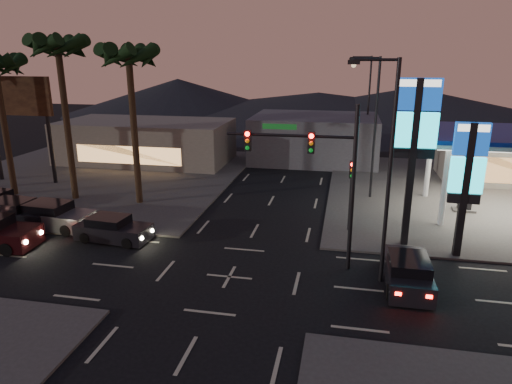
% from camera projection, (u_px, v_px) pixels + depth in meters
% --- Properties ---
extents(ground, '(140.00, 140.00, 0.00)m').
position_uv_depth(ground, '(229.00, 277.00, 21.60)').
color(ground, black).
rests_on(ground, ground).
extents(corner_lot_ne, '(24.00, 24.00, 0.12)m').
position_uv_depth(corner_lot_ne, '(494.00, 197.00, 33.58)').
color(corner_lot_ne, '#47443F').
rests_on(corner_lot_ne, ground).
extents(corner_lot_nw, '(24.00, 24.00, 0.12)m').
position_uv_depth(corner_lot_nw, '(98.00, 175.00, 39.62)').
color(corner_lot_nw, '#47443F').
rests_on(corner_lot_nw, ground).
extents(convenience_store, '(10.00, 6.00, 4.00)m').
position_uv_depth(convenience_store, '(506.00, 158.00, 37.34)').
color(convenience_store, '#726B5B').
rests_on(convenience_store, ground).
extents(pylon_sign_tall, '(2.20, 0.35, 9.00)m').
position_uv_depth(pylon_sign_tall, '(415.00, 130.00, 23.31)').
color(pylon_sign_tall, black).
rests_on(pylon_sign_tall, ground).
extents(pylon_sign_short, '(1.60, 0.35, 7.00)m').
position_uv_depth(pylon_sign_short, '(467.00, 170.00, 22.40)').
color(pylon_sign_short, black).
rests_on(pylon_sign_short, ground).
extents(traffic_signal_mast, '(6.10, 0.39, 8.00)m').
position_uv_depth(traffic_signal_mast, '(316.00, 164.00, 21.25)').
color(traffic_signal_mast, black).
rests_on(traffic_signal_mast, ground).
extents(pedestal_signal, '(0.32, 0.39, 4.30)m').
position_uv_depth(pedestal_signal, '(351.00, 184.00, 26.27)').
color(pedestal_signal, black).
rests_on(pedestal_signal, ground).
extents(streetlight_near, '(2.14, 0.25, 10.00)m').
position_uv_depth(streetlight_near, '(386.00, 161.00, 19.61)').
color(streetlight_near, black).
rests_on(streetlight_near, ground).
extents(streetlight_mid, '(2.14, 0.25, 10.00)m').
position_uv_depth(streetlight_mid, '(373.00, 120.00, 31.81)').
color(streetlight_mid, black).
rests_on(streetlight_mid, ground).
extents(streetlight_far, '(2.14, 0.25, 10.00)m').
position_uv_depth(streetlight_far, '(367.00, 101.00, 44.95)').
color(streetlight_far, black).
rests_on(streetlight_far, ground).
extents(palm_a, '(4.41, 4.41, 10.86)m').
position_uv_depth(palm_a, '(129.00, 65.00, 29.50)').
color(palm_a, black).
rests_on(palm_a, ground).
extents(palm_b, '(4.41, 4.41, 11.46)m').
position_uv_depth(palm_b, '(59.00, 57.00, 30.28)').
color(palm_b, black).
rests_on(palm_b, ground).
extents(billboard, '(6.00, 0.30, 8.50)m').
position_uv_depth(billboard, '(17.00, 105.00, 35.84)').
color(billboard, black).
rests_on(billboard, ground).
extents(building_far_west, '(16.00, 8.00, 4.00)m').
position_uv_depth(building_far_west, '(147.00, 142.00, 44.32)').
color(building_far_west, '#726B5B').
rests_on(building_far_west, ground).
extents(building_far_mid, '(12.00, 9.00, 4.40)m').
position_uv_depth(building_far_mid, '(315.00, 138.00, 44.99)').
color(building_far_mid, '#4C4C51').
rests_on(building_far_mid, ground).
extents(hill_left, '(40.00, 40.00, 6.00)m').
position_uv_depth(hill_left, '(178.00, 96.00, 81.77)').
color(hill_left, black).
rests_on(hill_left, ground).
extents(hill_right, '(50.00, 50.00, 5.00)m').
position_uv_depth(hill_right, '(411.00, 103.00, 74.36)').
color(hill_right, black).
rests_on(hill_right, ground).
extents(hill_center, '(60.00, 60.00, 4.00)m').
position_uv_depth(hill_center, '(318.00, 104.00, 77.34)').
color(hill_center, black).
rests_on(hill_center, ground).
extents(car_lane_a_front, '(4.41, 2.11, 1.40)m').
position_uv_depth(car_lane_a_front, '(113.00, 229.00, 25.71)').
color(car_lane_a_front, black).
rests_on(car_lane_a_front, ground).
extents(car_lane_b_front, '(5.01, 2.36, 1.60)m').
position_uv_depth(car_lane_b_front, '(53.00, 216.00, 27.50)').
color(car_lane_b_front, '#58595B').
rests_on(car_lane_b_front, ground).
extents(car_lane_b_mid, '(4.99, 2.22, 1.60)m').
position_uv_depth(car_lane_b_mid, '(16.00, 214.00, 27.93)').
color(car_lane_b_mid, black).
rests_on(car_lane_b_mid, ground).
extents(suv_station, '(1.97, 4.48, 1.49)m').
position_uv_depth(suv_station, '(407.00, 272.00, 20.58)').
color(suv_station, black).
rests_on(suv_station, ground).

